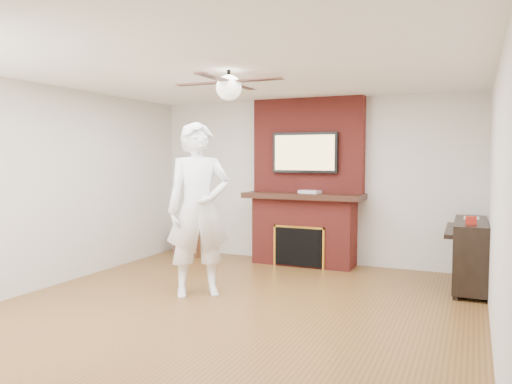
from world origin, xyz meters
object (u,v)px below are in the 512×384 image
at_px(fireplace, 305,198).
at_px(person, 198,209).
at_px(piano, 470,252).
at_px(side_table, 194,239).

xyz_separation_m(fireplace, person, (-0.60, -2.15, 0.01)).
distance_m(fireplace, person, 2.23).
xyz_separation_m(fireplace, piano, (2.29, -0.58, -0.54)).
height_order(person, piano, person).
bearing_deg(person, side_table, 84.05).
relative_size(fireplace, piano, 1.94).
bearing_deg(side_table, piano, 1.18).
distance_m(fireplace, piano, 2.43).
bearing_deg(piano, person, -152.22).
height_order(fireplace, piano, fireplace).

